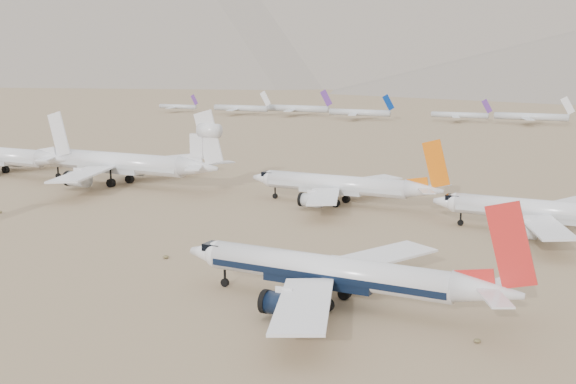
% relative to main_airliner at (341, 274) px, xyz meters
% --- Properties ---
extents(ground, '(7000.00, 7000.00, 0.00)m').
position_rel_main_airliner_xyz_m(ground, '(-5.13, -5.96, -4.50)').
color(ground, '#7F6849').
rests_on(ground, ground).
extents(main_airliner, '(46.37, 45.29, 16.36)m').
position_rel_main_airliner_xyz_m(main_airliner, '(0.00, 0.00, 0.00)').
color(main_airliner, white).
rests_on(main_airliner, ground).
extents(row2_gold_tail, '(44.26, 43.29, 15.76)m').
position_rel_main_airliner_xyz_m(row2_gold_tail, '(18.80, 56.26, -0.09)').
color(row2_gold_tail, white).
rests_on(row2_gold_tail, ground).
extents(row2_orange_tail, '(45.73, 44.73, 16.31)m').
position_rel_main_airliner_xyz_m(row2_orange_tail, '(-28.00, 64.91, 0.08)').
color(row2_orange_tail, white).
rests_on(row2_orange_tail, ground).
extents(row2_white_trijet, '(59.62, 58.27, 21.13)m').
position_rel_main_airliner_xyz_m(row2_white_trijet, '(-90.62, 62.63, 1.62)').
color(row2_white_trijet, white).
rests_on(row2_white_trijet, ground).
extents(distant_storage_row, '(467.23, 53.67, 14.52)m').
position_rel_main_airliner_xyz_m(distant_storage_row, '(-53.04, 316.36, -0.16)').
color(distant_storage_row, silver).
rests_on(distant_storage_row, ground).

